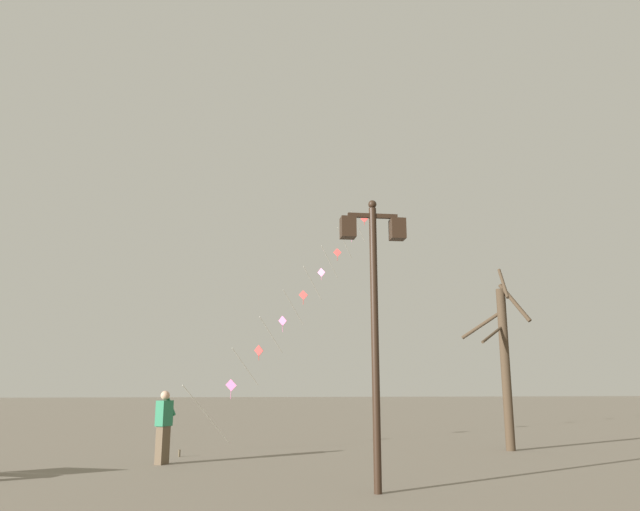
% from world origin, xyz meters
% --- Properties ---
extents(ground_plane, '(160.00, 160.00, 0.00)m').
position_xyz_m(ground_plane, '(0.00, 20.00, 0.00)').
color(ground_plane, '#756B5B').
extents(twin_lantern_lamp_post, '(1.24, 0.28, 5.32)m').
position_xyz_m(twin_lantern_lamp_post, '(2.25, 9.76, 3.65)').
color(twin_lantern_lamp_post, black).
rests_on(twin_lantern_lamp_post, ground_plane).
extents(kite_train, '(7.37, 10.06, 9.79)m').
position_xyz_m(kite_train, '(2.00, 20.97, 5.06)').
color(kite_train, brown).
rests_on(kite_train, ground_plane).
extents(kite_flyer, '(0.46, 0.60, 1.71)m').
position_xyz_m(kite_flyer, '(-1.98, 14.28, 0.90)').
color(kite_flyer, brown).
rests_on(kite_flyer, ground_plane).
extents(bare_tree, '(1.62, 1.71, 5.34)m').
position_xyz_m(bare_tree, '(7.59, 16.05, 2.60)').
color(bare_tree, '#423323').
rests_on(bare_tree, ground_plane).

